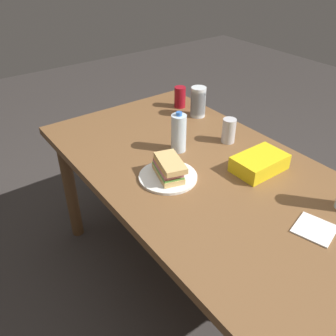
{
  "coord_description": "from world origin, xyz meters",
  "views": [
    {
      "loc": [
        0.97,
        -0.9,
        1.62
      ],
      "look_at": [
        -0.03,
        -0.17,
        0.8
      ],
      "focal_mm": 38.34,
      "sensor_mm": 36.0,
      "label": 1
    }
  ],
  "objects_px": {
    "paper_plate": "(168,177)",
    "plastic_cup_stack": "(198,102)",
    "water_bottle_tall": "(179,133)",
    "soda_can_red": "(180,97)",
    "sandwich": "(169,168)",
    "soda_can_silver": "(229,131)",
    "chip_bag": "(259,163)",
    "dining_table": "(202,185)"
  },
  "relations": [
    {
      "from": "water_bottle_tall",
      "to": "soda_can_red",
      "type": "bearing_deg",
      "value": 141.58
    },
    {
      "from": "chip_bag",
      "to": "water_bottle_tall",
      "type": "relative_size",
      "value": 1.17
    },
    {
      "from": "paper_plate",
      "to": "water_bottle_tall",
      "type": "height_order",
      "value": "water_bottle_tall"
    },
    {
      "from": "paper_plate",
      "to": "soda_can_silver",
      "type": "height_order",
      "value": "soda_can_silver"
    },
    {
      "from": "sandwich",
      "to": "chip_bag",
      "type": "bearing_deg",
      "value": 63.24
    },
    {
      "from": "paper_plate",
      "to": "soda_can_silver",
      "type": "xyz_separation_m",
      "value": [
        -0.08,
        0.42,
        0.05
      ]
    },
    {
      "from": "dining_table",
      "to": "chip_bag",
      "type": "xyz_separation_m",
      "value": [
        0.15,
        0.19,
        0.13
      ]
    },
    {
      "from": "sandwich",
      "to": "plastic_cup_stack",
      "type": "relative_size",
      "value": 1.21
    },
    {
      "from": "plastic_cup_stack",
      "to": "dining_table",
      "type": "bearing_deg",
      "value": -37.17
    },
    {
      "from": "paper_plate",
      "to": "chip_bag",
      "type": "distance_m",
      "value": 0.4
    },
    {
      "from": "soda_can_red",
      "to": "chip_bag",
      "type": "xyz_separation_m",
      "value": [
        0.74,
        -0.13,
        -0.03
      ]
    },
    {
      "from": "soda_can_red",
      "to": "sandwich",
      "type": "bearing_deg",
      "value": -41.28
    },
    {
      "from": "water_bottle_tall",
      "to": "plastic_cup_stack",
      "type": "xyz_separation_m",
      "value": [
        -0.24,
        0.32,
        -0.01
      ]
    },
    {
      "from": "paper_plate",
      "to": "plastic_cup_stack",
      "type": "distance_m",
      "value": 0.64
    },
    {
      "from": "paper_plate",
      "to": "plastic_cup_stack",
      "type": "relative_size",
      "value": 1.49
    },
    {
      "from": "dining_table",
      "to": "water_bottle_tall",
      "type": "xyz_separation_m",
      "value": [
        -0.19,
        0.01,
        0.18
      ]
    },
    {
      "from": "soda_can_red",
      "to": "soda_can_silver",
      "type": "height_order",
      "value": "same"
    },
    {
      "from": "dining_table",
      "to": "water_bottle_tall",
      "type": "height_order",
      "value": "water_bottle_tall"
    },
    {
      "from": "sandwich",
      "to": "paper_plate",
      "type": "bearing_deg",
      "value": -169.83
    },
    {
      "from": "chip_bag",
      "to": "sandwich",
      "type": "bearing_deg",
      "value": 152.74
    },
    {
      "from": "sandwich",
      "to": "soda_can_red",
      "type": "height_order",
      "value": "soda_can_red"
    },
    {
      "from": "dining_table",
      "to": "soda_can_silver",
      "type": "bearing_deg",
      "value": 113.74
    },
    {
      "from": "dining_table",
      "to": "soda_can_silver",
      "type": "xyz_separation_m",
      "value": [
        -0.11,
        0.25,
        0.15
      ]
    },
    {
      "from": "sandwich",
      "to": "plastic_cup_stack",
      "type": "xyz_separation_m",
      "value": [
        -0.4,
        0.5,
        0.03
      ]
    },
    {
      "from": "paper_plate",
      "to": "chip_bag",
      "type": "relative_size",
      "value": 1.08
    },
    {
      "from": "chip_bag",
      "to": "dining_table",
      "type": "bearing_deg",
      "value": 140.7
    },
    {
      "from": "soda_can_red",
      "to": "water_bottle_tall",
      "type": "height_order",
      "value": "water_bottle_tall"
    },
    {
      "from": "chip_bag",
      "to": "soda_can_silver",
      "type": "bearing_deg",
      "value": 75.04
    },
    {
      "from": "water_bottle_tall",
      "to": "soda_can_silver",
      "type": "distance_m",
      "value": 0.26
    },
    {
      "from": "paper_plate",
      "to": "water_bottle_tall",
      "type": "bearing_deg",
      "value": 131.81
    },
    {
      "from": "plastic_cup_stack",
      "to": "soda_can_silver",
      "type": "distance_m",
      "value": 0.33
    },
    {
      "from": "soda_can_red",
      "to": "water_bottle_tall",
      "type": "relative_size",
      "value": 0.62
    },
    {
      "from": "soda_can_silver",
      "to": "water_bottle_tall",
      "type": "bearing_deg",
      "value": -107.76
    },
    {
      "from": "water_bottle_tall",
      "to": "plastic_cup_stack",
      "type": "relative_size",
      "value": 1.18
    },
    {
      "from": "paper_plate",
      "to": "water_bottle_tall",
      "type": "xyz_separation_m",
      "value": [
        -0.16,
        0.18,
        0.09
      ]
    },
    {
      "from": "chip_bag",
      "to": "water_bottle_tall",
      "type": "distance_m",
      "value": 0.39
    },
    {
      "from": "sandwich",
      "to": "chip_bag",
      "type": "relative_size",
      "value": 0.88
    },
    {
      "from": "plastic_cup_stack",
      "to": "soda_can_silver",
      "type": "xyz_separation_m",
      "value": [
        0.32,
        -0.07,
        -0.02
      ]
    },
    {
      "from": "dining_table",
      "to": "soda_can_red",
      "type": "xyz_separation_m",
      "value": [
        -0.59,
        0.32,
        0.15
      ]
    },
    {
      "from": "sandwich",
      "to": "plastic_cup_stack",
      "type": "distance_m",
      "value": 0.64
    },
    {
      "from": "plastic_cup_stack",
      "to": "sandwich",
      "type": "bearing_deg",
      "value": -51.02
    },
    {
      "from": "water_bottle_tall",
      "to": "paper_plate",
      "type": "bearing_deg",
      "value": -48.19
    }
  ]
}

